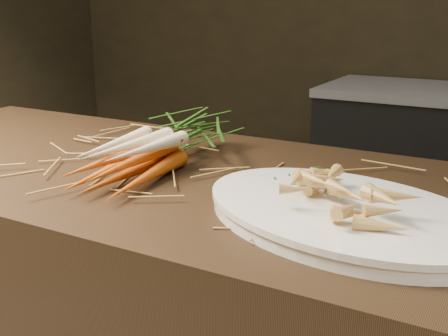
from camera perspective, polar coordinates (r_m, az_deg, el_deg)
The scene contains 5 objects.
straw_bedding at distance 1.02m, azimuth 9.36°, elevation -2.23°, with size 1.40×0.60×0.02m, color #A9893D, non-canonical shape.
root_veg_bunch at distance 1.19m, azimuth -5.70°, elevation 2.59°, with size 0.18×0.52×0.10m.
serving_platter at distance 0.90m, azimuth 11.95°, elevation -4.82°, with size 0.48×0.32×0.03m, color white, non-canonical shape.
roasted_veg_heap at distance 0.88m, azimuth 12.10°, elevation -2.46°, with size 0.23×0.17×0.05m, color #B68242, non-canonical shape.
serving_fork at distance 0.80m, azimuth 21.31°, elevation -7.15°, with size 0.02×0.18×0.00m, color silver.
Camera 1 is at (0.32, -0.61, 1.23)m, focal length 45.00 mm.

